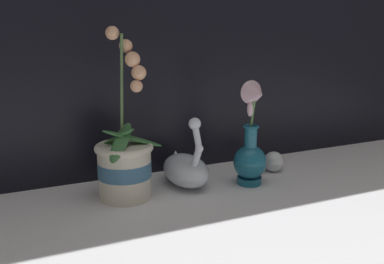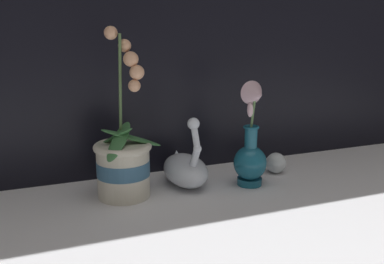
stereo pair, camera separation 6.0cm
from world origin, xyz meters
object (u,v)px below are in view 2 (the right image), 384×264
at_px(swan_figurine, 185,168).
at_px(blue_vase, 251,149).
at_px(orchid_potted_plant, 123,161).
at_px(glass_sphere, 276,163).

bearing_deg(swan_figurine, blue_vase, -23.00).
bearing_deg(orchid_potted_plant, glass_sphere, 1.90).
distance_m(swan_figurine, glass_sphere, 0.30).
bearing_deg(orchid_potted_plant, blue_vase, -8.05).
height_order(swan_figurine, blue_vase, blue_vase).
bearing_deg(glass_sphere, blue_vase, -152.15).
distance_m(orchid_potted_plant, blue_vase, 0.37).
height_order(orchid_potted_plant, blue_vase, orchid_potted_plant).
bearing_deg(blue_vase, swan_figurine, 157.00).
relative_size(orchid_potted_plant, blue_vase, 1.49).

